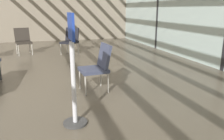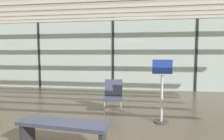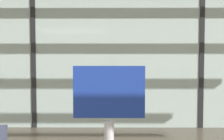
{
  "view_description": "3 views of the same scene",
  "coord_description": "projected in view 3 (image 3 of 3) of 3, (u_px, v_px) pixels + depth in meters",
  "views": [
    {
      "loc": [
        4.41,
        0.94,
        1.48
      ],
      "look_at": [
        1.19,
        1.93,
        0.57
      ],
      "focal_mm": 36.5,
      "sensor_mm": 36.0,
      "label": 1
    },
    {
      "loc": [
        1.11,
        -2.97,
        1.56
      ],
      "look_at": [
        0.07,
        4.31,
        0.94
      ],
      "focal_mm": 29.63,
      "sensor_mm": 36.0,
      "label": 2
    },
    {
      "loc": [
        1.67,
        -0.33,
        1.5
      ],
      "look_at": [
        1.64,
        5.03,
        1.22
      ],
      "focal_mm": 42.32,
      "sensor_mm": 36.0,
      "label": 3
    }
  ],
  "objects": [
    {
      "name": "glass_curtain_wall",
      "position": [
        34.0,
        56.0,
        5.54
      ],
      "size": [
        14.0,
        0.08,
        3.03
      ],
      "primitive_type": "cube",
      "color": "#A3B7B2",
      "rests_on": "ground"
    },
    {
      "name": "window_mullion_1",
      "position": [
        34.0,
        56.0,
        5.54
      ],
      "size": [
        0.1,
        0.12,
        3.03
      ],
      "primitive_type": "cube",
      "color": "black",
      "rests_on": "ground"
    },
    {
      "name": "window_mullion_2",
      "position": [
        201.0,
        56.0,
        5.51
      ],
      "size": [
        0.1,
        0.12,
        3.03
      ],
      "primitive_type": "cube",
      "color": "black",
      "rests_on": "ground"
    },
    {
      "name": "parked_airplane",
      "position": [
        87.0,
        42.0,
        10.72
      ],
      "size": [
        13.5,
        4.2,
        4.2
      ],
      "color": "silver",
      "rests_on": "ground"
    }
  ]
}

